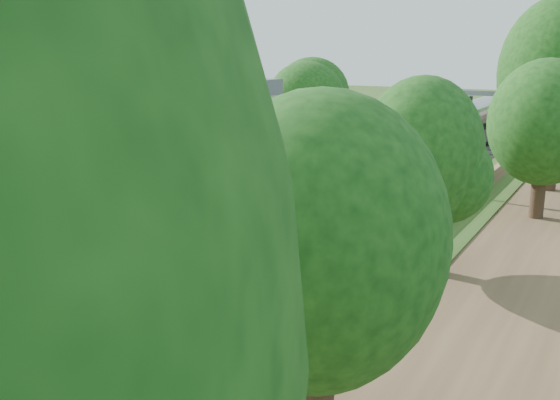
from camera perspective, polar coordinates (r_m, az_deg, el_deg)
The scene contains 9 objects.
trackbed at distance 71.87m, azimuth 19.26°, elevation 4.71°, with size 9.50×170.00×0.28m.
platform at distance 34.28m, azimuth -7.46°, elevation -3.57°, with size 6.40×68.00×0.38m, color #A09881.
yellow_stripe at distance 32.65m, azimuth -3.46°, elevation -4.00°, with size 0.55×68.00×0.01m, color gold.
station_building at distance 49.64m, azimuth -5.98°, elevation 6.42°, with size 8.60×6.60×8.00m.
signal_gantry at distance 66.36m, azimuth 19.16°, elevation 8.18°, with size 8.40×0.38×6.20m.
trees_behind_platform at distance 40.56m, azimuth -10.43°, elevation 5.28°, with size 7.82×53.32×7.21m.
train at distance 88.32m, azimuth 20.16°, elevation 7.51°, with size 2.78×130.86×4.09m.
lamppost_far at distance 26.25m, azimuth -17.78°, elevation -4.71°, with size 0.42×0.42×4.29m.
signal_farside at distance 32.95m, azimuth 14.19°, elevation 2.80°, with size 0.38×0.30×6.85m.
Camera 1 is at (14.76, -10.00, 10.26)m, focal length 40.00 mm.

